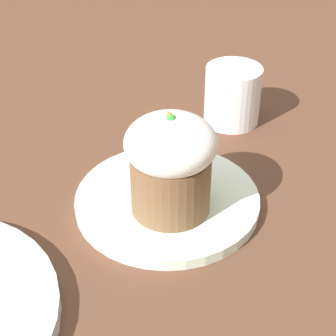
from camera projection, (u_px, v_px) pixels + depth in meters
ground_plane at (167, 205)px, 0.65m from camera, size 4.00×4.00×0.00m
dessert_plate at (167, 200)px, 0.64m from camera, size 0.21×0.21×0.01m
carrot_cake at (168, 163)px, 0.59m from camera, size 0.10×0.10×0.12m
spoon at (150, 196)px, 0.64m from camera, size 0.12×0.03×0.01m
coffee_cup at (232, 94)px, 0.78m from camera, size 0.11×0.08×0.08m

